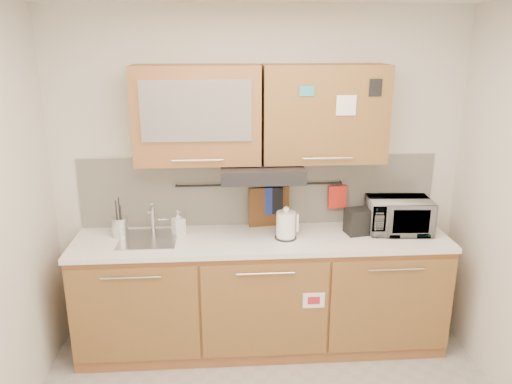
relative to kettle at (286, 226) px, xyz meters
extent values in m
plane|color=silver|center=(-0.18, 0.34, 0.28)|extent=(3.20, 0.00, 3.20)
cube|color=#9C5F37|center=(-0.18, 0.04, -0.58)|extent=(2.80, 0.60, 0.88)
cube|color=black|center=(-0.18, 0.04, -0.97)|extent=(2.80, 0.54, 0.10)
cube|color=olive|center=(-1.11, -0.27, -0.55)|extent=(0.91, 0.02, 0.74)
cylinder|color=silver|center=(-1.11, -0.30, -0.24)|extent=(0.41, 0.01, 0.01)
cube|color=olive|center=(-0.18, -0.27, -0.55)|extent=(0.91, 0.02, 0.74)
cylinder|color=silver|center=(-0.18, -0.30, -0.24)|extent=(0.41, 0.01, 0.01)
cube|color=olive|center=(0.76, -0.27, -0.55)|extent=(0.91, 0.02, 0.74)
cylinder|color=silver|center=(0.76, -0.30, -0.24)|extent=(0.41, 0.01, 0.01)
cube|color=white|center=(-0.18, 0.03, -0.12)|extent=(2.82, 0.62, 0.04)
cube|color=silver|center=(-0.18, 0.33, 0.18)|extent=(2.80, 0.02, 0.56)
cube|color=#9C5F37|center=(-0.64, 0.16, 0.81)|extent=(0.90, 0.35, 0.70)
cube|color=silver|center=(-0.64, -0.02, 0.86)|extent=(0.76, 0.02, 0.42)
cube|color=olive|center=(0.28, 0.16, 0.81)|extent=(0.90, 0.35, 0.70)
cube|color=white|center=(0.40, -0.02, 0.89)|extent=(0.14, 0.00, 0.14)
cube|color=black|center=(-0.18, 0.09, 0.40)|extent=(0.60, 0.46, 0.10)
cube|color=silver|center=(-1.03, 0.04, -0.10)|extent=(0.42, 0.40, 0.03)
cylinder|color=silver|center=(-1.01, 0.20, 0.02)|extent=(0.03, 0.03, 0.24)
cylinder|color=silver|center=(-1.01, 0.12, 0.12)|extent=(0.02, 0.18, 0.02)
cylinder|color=black|center=(-0.18, 0.29, 0.24)|extent=(1.30, 0.02, 0.02)
cylinder|color=silver|center=(-1.24, 0.12, -0.02)|extent=(0.14, 0.14, 0.15)
cylinder|color=black|center=(-1.26, 0.13, 0.04)|extent=(0.01, 0.01, 0.28)
cylinder|color=black|center=(-1.23, 0.11, 0.03)|extent=(0.01, 0.01, 0.25)
cylinder|color=black|center=(-1.24, 0.14, 0.05)|extent=(0.01, 0.01, 0.30)
cylinder|color=black|center=(-1.26, 0.10, 0.01)|extent=(0.01, 0.01, 0.22)
cylinder|color=white|center=(0.00, 0.00, 0.00)|extent=(0.18, 0.18, 0.21)
sphere|color=white|center=(0.00, 0.00, 0.13)|extent=(0.05, 0.05, 0.05)
cube|color=white|center=(0.08, 0.03, 0.01)|extent=(0.03, 0.03, 0.13)
cylinder|color=black|center=(0.00, 0.00, -0.09)|extent=(0.16, 0.16, 0.01)
cube|color=black|center=(0.60, 0.07, 0.00)|extent=(0.28, 0.19, 0.19)
cube|color=black|center=(0.55, 0.06, 0.09)|extent=(0.09, 0.12, 0.01)
cube|color=black|center=(0.64, 0.08, 0.09)|extent=(0.09, 0.12, 0.01)
imported|color=#999999|center=(0.88, 0.08, 0.03)|extent=(0.49, 0.35, 0.26)
imported|color=#999999|center=(-0.81, 0.14, -0.01)|extent=(0.12, 0.12, 0.19)
cube|color=brown|center=(-0.10, 0.27, 0.02)|extent=(0.32, 0.07, 0.40)
cube|color=navy|center=(-0.10, 0.27, 0.11)|extent=(0.13, 0.03, 0.22)
cube|color=black|center=(-0.06, 0.27, 0.11)|extent=(0.14, 0.08, 0.22)
cube|color=red|center=(0.44, 0.27, 0.13)|extent=(0.15, 0.04, 0.18)
camera|label=1|loc=(-0.46, -3.45, 1.33)|focal=35.00mm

